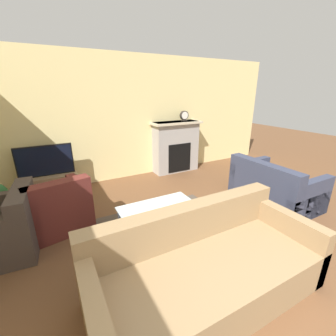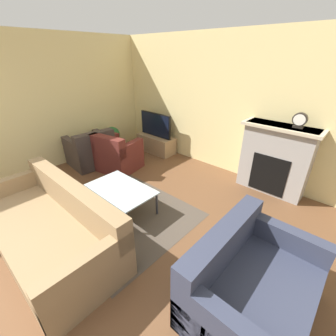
# 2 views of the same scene
# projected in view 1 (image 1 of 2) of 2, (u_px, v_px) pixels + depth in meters

# --- Properties ---
(wall_back) EXTENTS (8.29, 0.06, 2.70)m
(wall_back) POSITION_uv_depth(u_px,v_px,m) (119.00, 119.00, 4.91)
(wall_back) COLOR beige
(wall_back) RESTS_ON ground_plane
(area_rug) EXTENTS (2.28, 1.87, 0.00)m
(area_rug) POSITION_uv_depth(u_px,v_px,m) (163.00, 237.00, 3.15)
(area_rug) COLOR #4C4238
(area_rug) RESTS_ON ground_plane
(fireplace) EXTENTS (1.24, 0.44, 1.24)m
(fireplace) POSITION_uv_depth(u_px,v_px,m) (176.00, 146.00, 5.56)
(fireplace) COLOR #9E9993
(fireplace) RESTS_ON ground_plane
(tv_stand) EXTENTS (1.02, 0.43, 0.43)m
(tv_stand) POSITION_uv_depth(u_px,v_px,m) (50.00, 186.00, 4.33)
(tv_stand) COLOR #997A56
(tv_stand) RESTS_ON ground_plane
(tv) EXTENTS (0.96, 0.06, 0.58)m
(tv) POSITION_uv_depth(u_px,v_px,m) (45.00, 161.00, 4.16)
(tv) COLOR black
(tv) RESTS_ON tv_stand
(couch_sectional) EXTENTS (2.29, 0.99, 0.82)m
(couch_sectional) POSITION_uv_depth(u_px,v_px,m) (205.00, 269.00, 2.22)
(couch_sectional) COLOR #8C704C
(couch_sectional) RESTS_ON ground_plane
(couch_loveseat) EXTENTS (0.96, 1.36, 0.82)m
(couch_loveseat) POSITION_uv_depth(u_px,v_px,m) (273.00, 189.00, 4.01)
(couch_loveseat) COLOR #33384C
(couch_loveseat) RESTS_ON ground_plane
(armchair_by_window) EXTENTS (0.87, 0.93, 0.82)m
(armchair_by_window) POSITION_uv_depth(u_px,v_px,m) (3.00, 231.00, 2.78)
(armchair_by_window) COLOR #3D332D
(armchair_by_window) RESTS_ON ground_plane
(armchair_accent) EXTENTS (0.97, 0.92, 0.82)m
(armchair_accent) POSITION_uv_depth(u_px,v_px,m) (58.00, 210.00, 3.27)
(armchair_accent) COLOR #5B231E
(armchair_accent) RESTS_ON ground_plane
(coffee_table) EXTENTS (1.08, 0.67, 0.41)m
(coffee_table) POSITION_uv_depth(u_px,v_px,m) (160.00, 211.00, 3.11)
(coffee_table) COLOR #333338
(coffee_table) RESTS_ON ground_plane
(mantel_clock) EXTENTS (0.21, 0.07, 0.24)m
(mantel_clock) POSITION_uv_depth(u_px,v_px,m) (184.00, 116.00, 5.42)
(mantel_clock) COLOR #28231E
(mantel_clock) RESTS_ON fireplace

